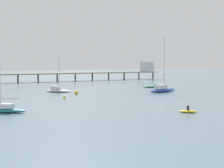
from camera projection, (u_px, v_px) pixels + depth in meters
name	position (u px, v px, depth m)	size (l,w,h in m)	color
ground_plane	(158.00, 99.00, 60.94)	(400.00, 400.00, 0.00)	slate
pier	(101.00, 71.00, 119.95)	(77.12, 5.42, 7.13)	brown
sailboat_white	(57.00, 90.00, 73.54)	(6.10, 5.60, 8.06)	white
sailboat_teal	(3.00, 108.00, 44.13)	(6.55, 5.26, 8.54)	#1E727A
sailboat_green	(155.00, 85.00, 86.62)	(7.03, 4.82, 9.14)	#287F4C
sailboat_blue	(162.00, 89.00, 74.04)	(8.91, 3.98, 12.77)	#2D4CB7
dinghy_yellow	(188.00, 111.00, 44.24)	(2.61, 2.46, 1.14)	yellow
mooring_buoy_near	(76.00, 92.00, 68.44)	(0.87, 0.87, 0.87)	yellow
mooring_buoy_mid	(64.00, 97.00, 61.26)	(0.53, 0.53, 0.53)	yellow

